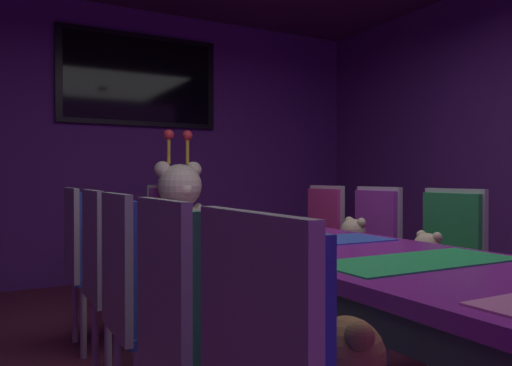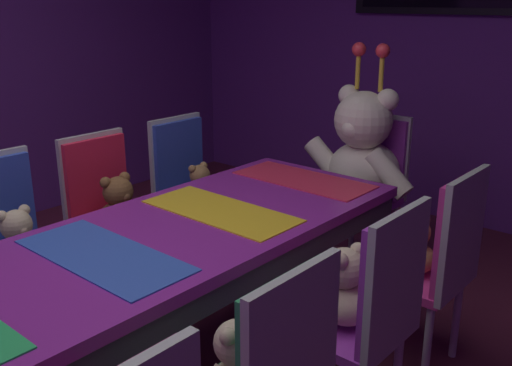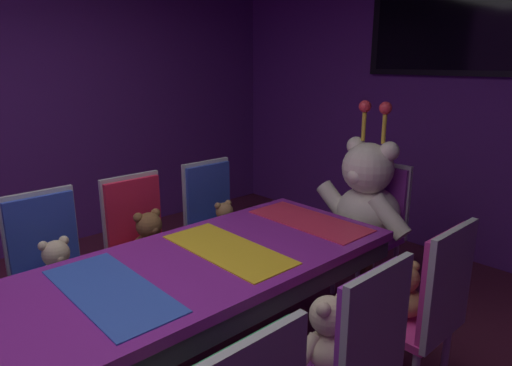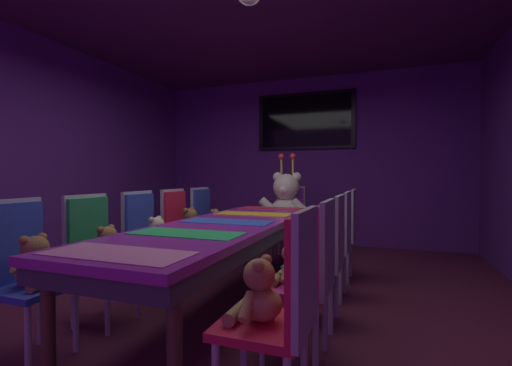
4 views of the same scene
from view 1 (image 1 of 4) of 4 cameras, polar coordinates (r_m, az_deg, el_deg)
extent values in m
cube|color=#59267F|center=(5.35, -13.39, 4.38)|extent=(5.20, 0.12, 2.80)
cube|color=purple|center=(2.42, 6.81, -7.27)|extent=(0.90, 3.06, 0.05)
cube|color=#33333F|center=(2.43, 6.81, -9.02)|extent=(0.88, 2.99, 0.10)
cylinder|color=#4C3826|center=(3.83, -0.48, -9.92)|extent=(0.07, 0.07, 0.69)
cylinder|color=#4C3826|center=(3.55, -11.67, -10.80)|extent=(0.07, 0.07, 0.69)
cube|color=green|center=(1.93, 18.14, -8.48)|extent=(0.77, 0.32, 0.01)
cube|color=blue|center=(2.41, 6.81, -6.61)|extent=(0.77, 0.32, 0.01)
cube|color=yellow|center=(2.97, -0.46, -5.26)|extent=(0.77, 0.32, 0.01)
cube|color=#E52D4C|center=(3.55, -5.38, -4.29)|extent=(0.77, 0.32, 0.01)
cube|color=#2D47B2|center=(0.97, 0.64, -19.72)|extent=(0.05, 0.38, 0.50)
cube|color=#B2B2B7|center=(0.96, -0.56, -19.94)|extent=(0.03, 0.41, 0.55)
sphere|color=olive|center=(1.08, 10.37, -18.84)|extent=(0.16, 0.16, 0.16)
sphere|color=#AE7747|center=(1.12, 12.62, -18.83)|extent=(0.06, 0.06, 0.06)
sphere|color=olive|center=(1.10, 7.65, -15.31)|extent=(0.06, 0.06, 0.06)
sphere|color=olive|center=(1.01, 11.76, -16.76)|extent=(0.06, 0.06, 0.06)
cube|color=#268C4C|center=(1.48, -9.92, -12.50)|extent=(0.05, 0.38, 0.50)
cube|color=#B2B2B7|center=(1.48, -10.73, -12.56)|extent=(0.03, 0.41, 0.55)
ellipsoid|color=olive|center=(1.59, -3.44, -17.91)|extent=(0.18, 0.18, 0.15)
sphere|color=olive|center=(1.56, -2.90, -13.27)|extent=(0.15, 0.15, 0.15)
sphere|color=#AE7747|center=(1.59, -1.24, -13.46)|extent=(0.05, 0.05, 0.05)
sphere|color=olive|center=(1.59, -4.29, -10.99)|extent=(0.05, 0.05, 0.05)
sphere|color=olive|center=(1.50, -2.54, -11.75)|extent=(0.05, 0.05, 0.05)
cylinder|color=olive|center=(1.68, -3.59, -16.38)|extent=(0.05, 0.13, 0.12)
cylinder|color=olive|center=(1.53, -0.59, -18.16)|extent=(0.05, 0.13, 0.12)
cylinder|color=olive|center=(1.70, -0.34, -18.45)|extent=(0.06, 0.14, 0.06)
cylinder|color=olive|center=(1.62, 1.36, -19.42)|extent=(0.06, 0.14, 0.06)
cube|color=#2D47B2|center=(2.16, -10.26, -15.68)|extent=(0.40, 0.40, 0.04)
cube|color=#2D47B2|center=(2.05, -15.11, -8.83)|extent=(0.05, 0.38, 0.50)
cube|color=#B2B2B7|center=(2.05, -15.70, -8.85)|extent=(0.03, 0.41, 0.55)
cylinder|color=#B2B2B7|center=(2.43, -7.68, -19.54)|extent=(0.04, 0.04, 0.42)
ellipsoid|color=beige|center=(2.14, -10.26, -13.07)|extent=(0.18, 0.18, 0.15)
sphere|color=beige|center=(2.11, -9.85, -9.53)|extent=(0.15, 0.15, 0.15)
sphere|color=#FDDCAD|center=(2.13, -8.54, -9.74)|extent=(0.06, 0.06, 0.06)
sphere|color=beige|center=(2.15, -10.74, -7.86)|extent=(0.06, 0.06, 0.06)
sphere|color=beige|center=(2.05, -9.79, -8.29)|extent=(0.06, 0.06, 0.06)
cylinder|color=beige|center=(2.23, -10.07, -12.10)|extent=(0.05, 0.13, 0.12)
cylinder|color=beige|center=(2.06, -8.42, -13.16)|extent=(0.05, 0.13, 0.12)
cylinder|color=beige|center=(2.23, -7.64, -13.79)|extent=(0.06, 0.14, 0.06)
cylinder|color=beige|center=(2.14, -6.69, -14.39)|extent=(0.06, 0.14, 0.06)
cube|color=red|center=(2.70, -13.87, -12.40)|extent=(0.40, 0.40, 0.04)
cube|color=red|center=(2.61, -17.74, -6.82)|extent=(0.05, 0.38, 0.50)
cube|color=#B2B2B7|center=(2.61, -18.21, -6.83)|extent=(0.03, 0.41, 0.55)
cylinder|color=#B2B2B7|center=(2.94, -11.53, -15.90)|extent=(0.04, 0.04, 0.42)
cylinder|color=#B2B2B7|center=(2.65, -9.43, -17.76)|extent=(0.04, 0.04, 0.42)
cylinder|color=#B2B2B7|center=(2.87, -17.91, -16.34)|extent=(0.04, 0.04, 0.42)
cylinder|color=#B2B2B7|center=(2.57, -16.55, -18.37)|extent=(0.04, 0.04, 0.42)
ellipsoid|color=brown|center=(2.67, -13.88, -10.09)|extent=(0.21, 0.21, 0.16)
sphere|color=brown|center=(2.65, -13.50, -6.93)|extent=(0.16, 0.16, 0.16)
sphere|color=#99663C|center=(2.67, -12.33, -7.15)|extent=(0.06, 0.06, 0.06)
sphere|color=brown|center=(2.70, -14.22, -5.48)|extent=(0.06, 0.06, 0.06)
sphere|color=brown|center=(2.58, -13.54, -5.76)|extent=(0.06, 0.06, 0.06)
cylinder|color=brown|center=(2.78, -13.56, -9.34)|extent=(0.06, 0.15, 0.14)
cylinder|color=brown|center=(2.58, -12.38, -10.09)|extent=(0.06, 0.15, 0.14)
cylinder|color=brown|center=(2.77, -11.43, -10.87)|extent=(0.07, 0.15, 0.07)
cylinder|color=brown|center=(2.67, -10.74, -11.32)|extent=(0.07, 0.15, 0.07)
cube|color=#2D47B2|center=(3.28, -16.80, -10.05)|extent=(0.40, 0.40, 0.04)
cube|color=#2D47B2|center=(3.21, -19.98, -5.43)|extent=(0.05, 0.38, 0.50)
cube|color=#B2B2B7|center=(3.21, -20.36, -5.44)|extent=(0.03, 0.41, 0.55)
cylinder|color=#B2B2B7|center=(3.52, -14.70, -13.15)|extent=(0.04, 0.04, 0.42)
cylinder|color=#B2B2B7|center=(3.22, -13.32, -14.46)|extent=(0.04, 0.04, 0.42)
cylinder|color=#B2B2B7|center=(3.46, -20.00, -13.41)|extent=(0.04, 0.04, 0.42)
cylinder|color=#B2B2B7|center=(3.15, -19.13, -14.79)|extent=(0.04, 0.04, 0.42)
ellipsoid|color=#9E7247|center=(3.27, -16.81, -8.49)|extent=(0.16, 0.16, 0.13)
sphere|color=#9E7247|center=(3.26, -16.57, -6.46)|extent=(0.13, 0.13, 0.13)
sphere|color=tan|center=(3.27, -15.81, -6.61)|extent=(0.05, 0.05, 0.05)
sphere|color=#9E7247|center=(3.29, -16.98, -5.53)|extent=(0.05, 0.05, 0.05)
sphere|color=#9E7247|center=(3.20, -16.64, -5.71)|extent=(0.05, 0.05, 0.05)
cylinder|color=#9E7247|center=(3.35, -16.53, -8.04)|extent=(0.04, 0.11, 0.11)
cylinder|color=#9E7247|center=(3.20, -15.93, -8.46)|extent=(0.04, 0.11, 0.11)
cylinder|color=#9E7247|center=(3.34, -15.17, -9.04)|extent=(0.05, 0.12, 0.05)
cylinder|color=#9E7247|center=(3.26, -14.82, -9.29)|extent=(0.05, 0.12, 0.05)
cylinder|color=#B2B2B7|center=(2.62, 23.67, -18.08)|extent=(0.04, 0.04, 0.42)
cylinder|color=#9E7247|center=(2.58, 26.83, -10.62)|extent=(0.05, 0.12, 0.11)
cylinder|color=#9E7247|center=(2.52, 26.58, -12.27)|extent=(0.06, 0.12, 0.06)
cube|color=#268C4C|center=(2.93, 19.18, -11.36)|extent=(0.40, 0.40, 0.04)
cube|color=#268C4C|center=(3.02, 21.52, -5.82)|extent=(0.05, 0.38, 0.50)
cube|color=#B2B2B7|center=(3.04, 21.78, -5.78)|extent=(0.03, 0.41, 0.55)
cylinder|color=#B2B2B7|center=(3.21, 18.98, -14.54)|extent=(0.04, 0.04, 0.42)
cylinder|color=#B2B2B7|center=(3.01, 23.64, -15.59)|extent=(0.04, 0.04, 0.42)
cylinder|color=#B2B2B7|center=(2.99, 14.66, -15.67)|extent=(0.04, 0.04, 0.42)
cylinder|color=#B2B2B7|center=(2.77, 19.38, -16.98)|extent=(0.04, 0.04, 0.42)
ellipsoid|color=beige|center=(2.91, 19.19, -9.42)|extent=(0.18, 0.18, 0.15)
sphere|color=beige|center=(2.88, 18.98, -6.88)|extent=(0.15, 0.15, 0.15)
sphere|color=#FDDCAD|center=(2.85, 18.29, -7.19)|extent=(0.05, 0.05, 0.05)
sphere|color=beige|center=(2.85, 20.02, -5.85)|extent=(0.05, 0.05, 0.05)
sphere|color=beige|center=(2.92, 18.40, -5.68)|extent=(0.05, 0.05, 0.05)
cylinder|color=beige|center=(2.82, 20.05, -9.44)|extent=(0.05, 0.13, 0.12)
cylinder|color=beige|center=(2.94, 17.36, -9.01)|extent=(0.05, 0.13, 0.12)
cylinder|color=beige|center=(2.80, 18.25, -10.84)|extent=(0.06, 0.14, 0.06)
cylinder|color=beige|center=(2.87, 16.83, -10.57)|extent=(0.06, 0.14, 0.06)
cube|color=purple|center=(3.37, 11.27, -9.76)|extent=(0.40, 0.40, 0.04)
cube|color=purple|center=(3.45, 13.60, -5.00)|extent=(0.05, 0.38, 0.50)
cube|color=#B2B2B7|center=(3.46, 13.86, -4.98)|extent=(0.03, 0.41, 0.55)
cylinder|color=#B2B2B7|center=(3.64, 11.61, -12.69)|extent=(0.04, 0.04, 0.42)
cylinder|color=#B2B2B7|center=(3.41, 15.17, -13.62)|extent=(0.04, 0.04, 0.42)
cylinder|color=#B2B2B7|center=(3.45, 7.41, -13.43)|extent=(0.04, 0.04, 0.42)
cylinder|color=#B2B2B7|center=(3.20, 10.87, -14.54)|extent=(0.04, 0.04, 0.42)
ellipsoid|color=beige|center=(3.35, 11.28, -7.92)|extent=(0.20, 0.20, 0.16)
sphere|color=beige|center=(3.32, 11.04, -5.45)|extent=(0.16, 0.16, 0.16)
sphere|color=#FDDCAD|center=(3.29, 10.29, -5.72)|extent=(0.06, 0.06, 0.06)
sphere|color=beige|center=(3.28, 11.97, -4.45)|extent=(0.06, 0.06, 0.06)
sphere|color=beige|center=(3.38, 10.62, -4.31)|extent=(0.06, 0.06, 0.06)
cylinder|color=beige|center=(3.25, 11.86, -7.91)|extent=(0.06, 0.14, 0.13)
cylinder|color=beige|center=(3.40, 9.63, -7.51)|extent=(0.06, 0.14, 0.13)
cylinder|color=beige|center=(3.24, 10.06, -9.21)|extent=(0.07, 0.15, 0.07)
cylinder|color=beige|center=(3.32, 8.89, -8.95)|extent=(0.07, 0.15, 0.07)
cube|color=#CC338C|center=(3.84, 5.64, -8.47)|extent=(0.40, 0.40, 0.04)
cube|color=#CC338C|center=(3.91, 7.84, -4.33)|extent=(0.05, 0.38, 0.50)
cube|color=#B2B2B7|center=(3.92, 8.09, -4.31)|extent=(0.03, 0.41, 0.55)
cylinder|color=#B2B2B7|center=(4.10, 6.25, -11.16)|extent=(0.04, 0.04, 0.42)
cylinder|color=#B2B2B7|center=(3.85, 9.02, -11.95)|extent=(0.04, 0.04, 0.42)
cylinder|color=#B2B2B7|center=(3.93, 2.33, -11.67)|extent=(0.04, 0.04, 0.42)
cylinder|color=#B2B2B7|center=(3.67, 4.94, -12.57)|extent=(0.04, 0.04, 0.42)
ellipsoid|color=#9E7247|center=(3.83, 5.64, -7.04)|extent=(0.17, 0.17, 0.14)
sphere|color=#9E7247|center=(3.80, 5.45, -5.18)|extent=(0.14, 0.14, 0.14)
sphere|color=tan|center=(3.78, 4.85, -5.38)|extent=(0.05, 0.05, 0.05)
sphere|color=#9E7247|center=(3.76, 6.09, -4.44)|extent=(0.05, 0.05, 0.05)
sphere|color=#9E7247|center=(3.85, 5.21, -4.33)|extent=(0.05, 0.05, 0.05)
cylinder|color=#9E7247|center=(3.73, 5.93, -7.02)|extent=(0.05, 0.12, 0.12)
cylinder|color=#9E7247|center=(3.88, 4.47, -6.73)|extent=(0.05, 0.12, 0.12)
cylinder|color=#9E7247|center=(3.73, 4.58, -7.96)|extent=(0.06, 0.13, 0.06)
cylinder|color=#9E7247|center=(3.81, 3.82, -7.79)|extent=(0.06, 0.13, 0.06)
cube|color=purple|center=(4.19, -8.88, -7.72)|extent=(0.40, 0.40, 0.04)
cube|color=purple|center=(4.33, -9.68, -3.86)|extent=(0.38, 0.05, 0.50)
cube|color=#B2B2B7|center=(4.35, -9.77, -3.84)|extent=(0.41, 0.03, 0.55)
cylinder|color=#B2B2B7|center=(4.43, -7.59, -10.28)|extent=(0.04, 0.04, 0.42)
cylinder|color=#B2B2B7|center=(4.14, -5.99, -11.06)|extent=(0.04, 0.04, 0.42)
cylinder|color=#B2B2B7|center=(4.33, -11.63, -10.55)|extent=(0.04, 0.04, 0.42)
cylinder|color=#B2B2B7|center=(4.03, -10.29, -11.38)|extent=(0.04, 0.04, 0.42)
ellipsoid|color=silver|center=(4.16, -8.89, -4.76)|extent=(0.45, 0.45, 0.36)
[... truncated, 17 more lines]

